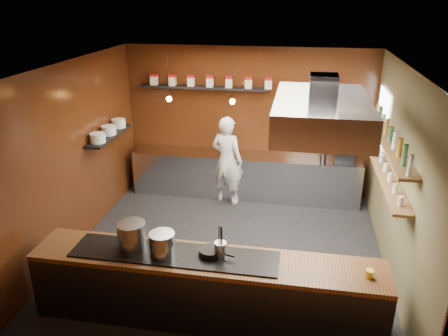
% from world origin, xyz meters
% --- Properties ---
extents(floor, '(5.00, 5.00, 0.00)m').
position_xyz_m(floor, '(0.00, 0.00, 0.00)').
color(floor, black).
rests_on(floor, ground).
extents(back_wall, '(5.00, 0.00, 5.00)m').
position_xyz_m(back_wall, '(0.00, 2.50, 1.50)').
color(back_wall, black).
rests_on(back_wall, ground).
extents(left_wall, '(0.00, 5.00, 5.00)m').
position_xyz_m(left_wall, '(-2.50, 0.00, 1.50)').
color(left_wall, black).
rests_on(left_wall, ground).
extents(right_wall, '(0.00, 5.00, 5.00)m').
position_xyz_m(right_wall, '(2.50, 0.00, 1.50)').
color(right_wall, brown).
rests_on(right_wall, ground).
extents(ceiling, '(5.00, 5.00, 0.00)m').
position_xyz_m(ceiling, '(0.00, 0.00, 3.00)').
color(ceiling, silver).
rests_on(ceiling, back_wall).
extents(window_pane, '(0.00, 1.00, 1.00)m').
position_xyz_m(window_pane, '(2.45, 1.70, 1.90)').
color(window_pane, white).
rests_on(window_pane, right_wall).
extents(prep_counter, '(4.60, 0.65, 0.90)m').
position_xyz_m(prep_counter, '(0.00, 2.17, 0.45)').
color(prep_counter, silver).
rests_on(prep_counter, floor).
extents(pass_counter, '(4.40, 0.72, 0.94)m').
position_xyz_m(pass_counter, '(-0.00, -1.60, 0.47)').
color(pass_counter, '#38383D').
rests_on(pass_counter, floor).
extents(tin_shelf, '(2.60, 0.26, 0.04)m').
position_xyz_m(tin_shelf, '(-0.90, 2.36, 2.20)').
color(tin_shelf, black).
rests_on(tin_shelf, back_wall).
extents(plate_shelf, '(0.30, 1.40, 0.04)m').
position_xyz_m(plate_shelf, '(-2.34, 1.00, 1.55)').
color(plate_shelf, black).
rests_on(plate_shelf, left_wall).
extents(bottle_shelf_upper, '(0.26, 2.80, 0.04)m').
position_xyz_m(bottle_shelf_upper, '(2.34, 0.30, 1.92)').
color(bottle_shelf_upper, brown).
rests_on(bottle_shelf_upper, right_wall).
extents(bottle_shelf_lower, '(0.26, 2.80, 0.04)m').
position_xyz_m(bottle_shelf_lower, '(2.34, 0.30, 1.45)').
color(bottle_shelf_lower, brown).
rests_on(bottle_shelf_lower, right_wall).
extents(extractor_hood, '(1.20, 2.00, 0.72)m').
position_xyz_m(extractor_hood, '(1.30, -0.40, 2.51)').
color(extractor_hood, '#38383D').
rests_on(extractor_hood, ceiling).
extents(pendant_left, '(0.10, 0.10, 0.95)m').
position_xyz_m(pendant_left, '(-1.40, 1.70, 2.15)').
color(pendant_left, black).
rests_on(pendant_left, ceiling).
extents(pendant_right, '(0.10, 0.10, 0.95)m').
position_xyz_m(pendant_right, '(-0.20, 1.70, 2.15)').
color(pendant_right, black).
rests_on(pendant_right, ceiling).
extents(storage_tins, '(2.43, 0.13, 0.22)m').
position_xyz_m(storage_tins, '(-0.75, 2.36, 2.33)').
color(storage_tins, beige).
rests_on(storage_tins, tin_shelf).
extents(plate_stacks, '(0.26, 1.16, 0.16)m').
position_xyz_m(plate_stacks, '(-2.34, 1.00, 1.65)').
color(plate_stacks, silver).
rests_on(plate_stacks, plate_shelf).
extents(bottles, '(0.06, 2.66, 0.24)m').
position_xyz_m(bottles, '(2.34, 0.30, 2.06)').
color(bottles, silver).
rests_on(bottles, bottle_shelf_upper).
extents(wine_glasses, '(0.07, 2.37, 0.13)m').
position_xyz_m(wine_glasses, '(2.34, 0.30, 1.53)').
color(wine_glasses, silver).
rests_on(wine_glasses, bottle_shelf_lower).
extents(stockpot_large, '(0.41, 0.41, 0.35)m').
position_xyz_m(stockpot_large, '(-0.96, -1.56, 1.12)').
color(stockpot_large, '#B7B9BE').
rests_on(stockpot_large, pass_counter).
extents(stockpot_small, '(0.34, 0.34, 0.30)m').
position_xyz_m(stockpot_small, '(-0.53, -1.65, 1.09)').
color(stockpot_small, '#B0B2B7').
rests_on(stockpot_small, pass_counter).
extents(utensil_crock, '(0.20, 0.20, 0.20)m').
position_xyz_m(utensil_crock, '(0.18, -1.57, 1.04)').
color(utensil_crock, silver).
rests_on(utensil_crock, pass_counter).
extents(frying_pan, '(0.47, 0.31, 0.08)m').
position_xyz_m(frying_pan, '(0.05, -1.54, 0.98)').
color(frying_pan, black).
rests_on(frying_pan, pass_counter).
extents(butter_jar, '(0.13, 0.13, 0.09)m').
position_xyz_m(butter_jar, '(1.93, -1.65, 0.96)').
color(butter_jar, yellow).
rests_on(butter_jar, pass_counter).
extents(espresso_machine, '(0.41, 0.39, 0.38)m').
position_xyz_m(espresso_machine, '(1.95, 2.21, 1.09)').
color(espresso_machine, black).
rests_on(espresso_machine, prep_counter).
extents(chef, '(0.75, 0.61, 1.78)m').
position_xyz_m(chef, '(-0.32, 1.81, 0.89)').
color(chef, white).
rests_on(chef, floor).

